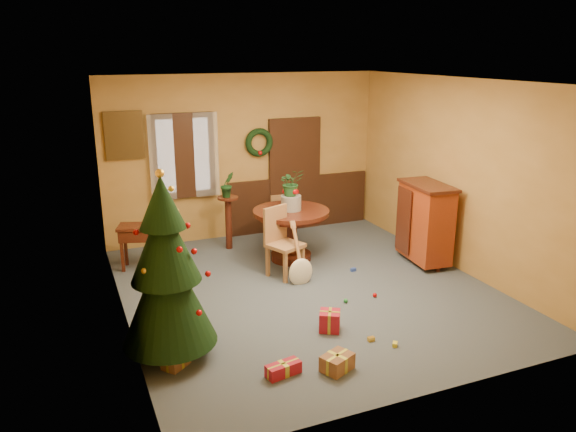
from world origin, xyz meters
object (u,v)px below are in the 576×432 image
dining_table (291,225)px  writing_desk (145,236)px  sideboard (425,221)px  chair_near (281,239)px  christmas_tree (166,272)px

dining_table → writing_desk: 2.29m
writing_desk → sideboard: bearing=-19.7°
chair_near → writing_desk: (-1.84, 1.07, -0.04)m
chair_near → christmas_tree: bearing=-139.4°
writing_desk → sideboard: (4.13, -1.48, 0.17)m
sideboard → dining_table: bearing=153.8°
dining_table → christmas_tree: christmas_tree is taller
christmas_tree → sideboard: christmas_tree is taller
chair_near → christmas_tree: (-2.02, -1.73, 0.45)m
christmas_tree → dining_table: bearing=43.2°
christmas_tree → writing_desk: 2.84m
chair_near → christmas_tree: 2.69m
dining_table → christmas_tree: 3.32m
writing_desk → chair_near: bearing=-30.2°
christmas_tree → writing_desk: bearing=86.4°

